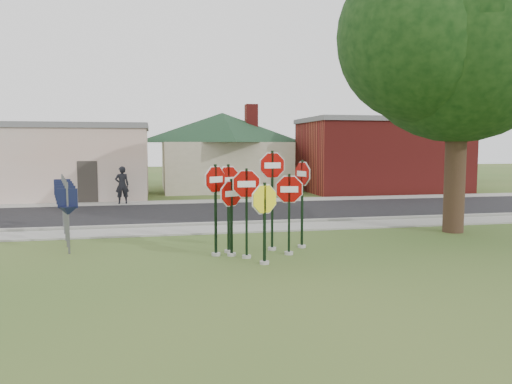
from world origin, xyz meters
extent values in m
plane|color=#355620|center=(0.00, 0.00, 0.00)|extent=(120.00, 120.00, 0.00)
cube|color=gray|center=(0.00, 5.50, 0.03)|extent=(60.00, 1.60, 0.06)
cube|color=black|center=(0.00, 10.00, 0.02)|extent=(60.00, 7.00, 0.04)
cube|color=gray|center=(0.00, 14.30, 0.03)|extent=(60.00, 1.60, 0.06)
cube|color=gray|center=(0.00, 6.50, 0.07)|extent=(60.00, 0.20, 0.14)
cylinder|color=#9D9B93|center=(-0.27, 0.99, 0.04)|extent=(0.24, 0.24, 0.08)
cube|color=black|center=(-0.27, 0.99, 1.20)|extent=(0.06, 0.05, 2.41)
cylinder|color=white|center=(-0.27, 0.99, 1.99)|extent=(1.04, 0.08, 1.04)
cylinder|color=#8C0703|center=(-0.27, 0.99, 1.99)|extent=(0.96, 0.08, 0.96)
cube|color=white|center=(-0.27, 0.99, 1.99)|extent=(0.48, 0.04, 0.17)
cylinder|color=#9D9B93|center=(0.05, 0.23, 0.04)|extent=(0.24, 0.24, 0.08)
cube|color=black|center=(0.05, 0.23, 1.04)|extent=(0.07, 0.07, 2.08)
cylinder|color=white|center=(0.05, 0.23, 1.66)|extent=(0.97, 0.42, 1.05)
cylinder|color=yellow|center=(0.05, 0.23, 1.66)|extent=(0.90, 0.40, 0.97)
cylinder|color=#9D9B93|center=(-0.62, 1.34, 0.04)|extent=(0.24, 0.24, 0.08)
cube|color=black|center=(-0.62, 1.34, 1.05)|extent=(0.08, 0.07, 2.11)
cylinder|color=white|center=(-0.62, 1.34, 1.71)|extent=(0.87, 0.49, 0.99)
cylinder|color=#8C0703|center=(-0.62, 1.34, 1.71)|extent=(0.81, 0.46, 0.91)
cube|color=white|center=(-0.62, 1.34, 1.71)|extent=(0.40, 0.23, 0.16)
cylinder|color=#9D9B93|center=(0.95, 1.18, 0.04)|extent=(0.24, 0.24, 0.08)
cube|color=black|center=(0.95, 1.18, 1.12)|extent=(0.07, 0.06, 2.23)
cylinder|color=white|center=(0.95, 1.18, 1.81)|extent=(1.04, 0.19, 1.05)
cylinder|color=#8C0703|center=(0.95, 1.18, 1.81)|extent=(0.96, 0.18, 0.97)
cube|color=white|center=(0.95, 1.18, 1.81)|extent=(0.48, 0.09, 0.17)
cylinder|color=#9D9B93|center=(0.63, 1.85, 0.04)|extent=(0.24, 0.24, 0.08)
cube|color=black|center=(0.63, 1.85, 1.43)|extent=(0.06, 0.05, 2.85)
cylinder|color=white|center=(0.63, 1.85, 2.44)|extent=(1.03, 0.08, 1.04)
cylinder|color=#8C0703|center=(0.63, 1.85, 2.44)|extent=(0.96, 0.08, 0.96)
cube|color=white|center=(0.63, 1.85, 2.44)|extent=(0.48, 0.04, 0.17)
cylinder|color=#9D9B93|center=(-0.64, 1.76, 0.04)|extent=(0.24, 0.24, 0.08)
cube|color=black|center=(-0.64, 1.76, 1.24)|extent=(0.08, 0.07, 2.48)
cylinder|color=white|center=(-0.64, 1.76, 2.04)|extent=(0.99, 0.52, 1.11)
cylinder|color=#8C0703|center=(-0.64, 1.76, 2.04)|extent=(0.92, 0.49, 1.03)
cube|color=white|center=(-0.64, 1.76, 2.04)|extent=(0.46, 0.24, 0.18)
cylinder|color=#9D9B93|center=(1.57, 2.01, 0.04)|extent=(0.24, 0.24, 0.08)
cube|color=black|center=(1.57, 2.01, 1.29)|extent=(0.07, 0.07, 2.58)
cylinder|color=white|center=(1.57, 2.01, 2.18)|extent=(0.33, 0.94, 0.98)
cylinder|color=#8C0703|center=(1.57, 2.01, 2.18)|extent=(0.31, 0.87, 0.91)
cube|color=white|center=(1.57, 2.01, 2.18)|extent=(0.15, 0.43, 0.16)
cylinder|color=#9D9B93|center=(-1.04, 1.45, 0.04)|extent=(0.24, 0.24, 0.08)
cube|color=black|center=(-1.04, 1.45, 1.25)|extent=(0.08, 0.08, 2.50)
cylinder|color=white|center=(-1.04, 1.45, 2.09)|extent=(0.83, 0.61, 1.02)
cylinder|color=#8C0703|center=(-1.04, 1.45, 2.09)|extent=(0.77, 0.57, 0.94)
cube|color=white|center=(-1.04, 1.45, 2.09)|extent=(0.38, 0.28, 0.16)
cube|color=#59595E|center=(-5.00, 2.50, 1.00)|extent=(0.05, 0.05, 2.00)
cube|color=black|center=(-5.00, 2.50, 1.55)|extent=(0.55, 0.13, 0.55)
cone|color=black|center=(-5.00, 2.50, 1.20)|extent=(0.65, 0.65, 0.25)
cube|color=#59595E|center=(-5.20, 3.50, 1.00)|extent=(0.05, 0.05, 2.00)
cube|color=black|center=(-5.20, 3.50, 1.55)|extent=(0.55, 0.09, 0.55)
cone|color=black|center=(-5.20, 3.50, 1.20)|extent=(0.62, 0.62, 0.25)
cube|color=#59595E|center=(-5.40, 4.50, 1.00)|extent=(0.05, 0.05, 2.00)
cube|color=black|center=(-5.40, 4.50, 1.55)|extent=(0.55, 0.05, 0.55)
cone|color=black|center=(-5.40, 4.50, 1.20)|extent=(0.58, 0.58, 0.25)
cube|color=#59595E|center=(-5.60, 5.50, 1.00)|extent=(0.05, 0.05, 2.00)
cube|color=black|center=(-5.60, 5.50, 1.55)|extent=(0.55, 0.05, 0.55)
cone|color=black|center=(-5.60, 5.50, 1.20)|extent=(0.58, 0.58, 0.25)
cube|color=#59595E|center=(-5.80, 6.50, 1.00)|extent=(0.05, 0.05, 2.00)
cube|color=black|center=(-5.80, 6.50, 1.55)|extent=(0.55, 0.09, 0.55)
cone|color=black|center=(-5.80, 6.50, 1.20)|extent=(0.62, 0.62, 0.25)
cube|color=beige|center=(-9.00, 18.00, 2.00)|extent=(12.00, 6.00, 4.00)
cube|color=slate|center=(-9.00, 18.00, 4.05)|extent=(12.20, 6.20, 0.30)
cube|color=#332D28|center=(-6.00, 15.02, 1.10)|extent=(1.00, 0.10, 2.20)
cube|color=#B9AD93|center=(2.00, 22.00, 1.60)|extent=(8.00, 8.00, 3.20)
pyramid|color=#15311D|center=(2.00, 22.00, 5.20)|extent=(11.60, 11.60, 2.00)
cube|color=maroon|center=(4.00, 22.00, 5.00)|extent=(0.80, 0.80, 1.60)
cube|color=maroon|center=(12.00, 18.50, 2.25)|extent=(10.00, 6.00, 4.50)
cube|color=slate|center=(12.00, 18.50, 4.60)|extent=(10.20, 6.20, 0.30)
cube|color=white|center=(10.00, 15.55, 2.60)|extent=(2.00, 0.08, 0.90)
cylinder|color=#2F2115|center=(7.50, 3.50, 2.64)|extent=(0.70, 0.70, 5.27)
sphere|color=black|center=(7.50, 3.50, 6.78)|extent=(7.36, 7.36, 7.36)
cylinder|color=#2F2115|center=(22.00, 26.00, 2.00)|extent=(0.50, 0.50, 4.00)
sphere|color=black|center=(22.00, 26.00, 5.60)|extent=(5.60, 5.60, 5.60)
imported|color=black|center=(-4.23, 14.04, 1.01)|extent=(0.77, 0.58, 1.89)
camera|label=1|loc=(-2.68, -11.89, 3.00)|focal=35.00mm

